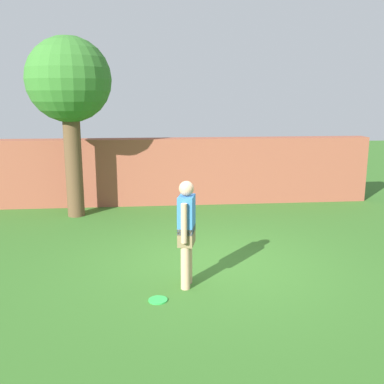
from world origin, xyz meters
The scene contains 5 objects.
ground_plane centered at (0.00, 0.00, 0.00)m, with size 40.00×40.00×0.00m, color #336623.
brick_wall centered at (-1.50, 4.47, 0.87)m, with size 12.49×0.50×1.74m, color brown.
tree centered at (-2.87, 3.47, 3.08)m, with size 1.92×1.92×4.14m.
person centered at (-0.56, -0.77, 0.90)m, with size 0.30×0.53×1.62m.
frisbee_green centered at (-1.01, -1.24, 0.01)m, with size 0.27×0.27×0.02m, color green.
Camera 1 is at (-1.09, -6.99, 2.83)m, focal length 41.21 mm.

